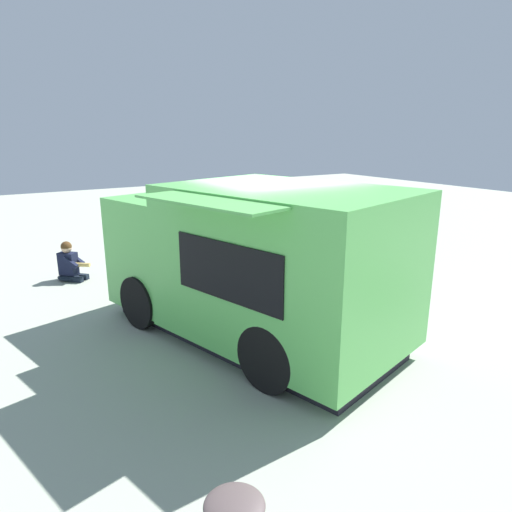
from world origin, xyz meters
TOP-DOWN VIEW (x-y plane):
  - ground_plane at (0.00, 0.00)m, footprint 40.00×40.00m
  - food_truck at (-0.72, -0.45)m, footprint 3.46×5.16m
  - person_customer at (-2.62, 3.98)m, footprint 0.73×0.73m
  - planter_flowering_far at (0.24, 3.98)m, footprint 0.41×0.41m
  - plaza_bench at (2.84, 2.96)m, footprint 1.51×0.87m

SIDE VIEW (x-z plane):
  - ground_plane at x=0.00m, z-range 0.00..0.00m
  - person_customer at x=-2.62m, z-range -0.09..0.77m
  - plaza_bench at x=2.84m, z-range 0.11..0.58m
  - planter_flowering_far at x=0.24m, z-range 0.02..0.72m
  - food_truck at x=-0.72m, z-range -0.03..2.34m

